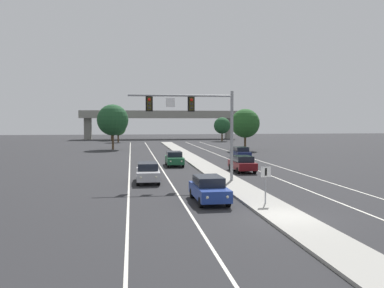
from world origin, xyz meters
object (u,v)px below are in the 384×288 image
(car_oncoming_blue, at_px, (209,189))
(tree_far_right_a, at_px, (245,123))
(car_receding_darkred, at_px, (242,163))
(tree_far_left_b, at_px, (111,126))
(overhead_signal_mast, at_px, (199,116))
(car_oncoming_silver, at_px, (148,172))
(tree_far_left_a, at_px, (113,120))
(tree_far_left_c, at_px, (118,128))
(car_oncoming_green, at_px, (174,158))
(tree_far_right_c, at_px, (222,126))
(median_sign_post, at_px, (266,179))
(car_receding_navy, at_px, (241,153))

(car_oncoming_blue, height_order, tree_far_right_a, tree_far_right_a)
(car_receding_darkred, height_order, tree_far_right_a, tree_far_right_a)
(car_oncoming_blue, relative_size, tree_far_left_b, 0.81)
(overhead_signal_mast, xyz_separation_m, car_oncoming_silver, (-4.01, 0.89, -4.56))
(tree_far_left_a, xyz_separation_m, tree_far_left_c, (0.18, 23.27, -1.73))
(car_oncoming_green, bearing_deg, tree_far_right_c, 71.97)
(car_oncoming_blue, relative_size, tree_far_right_a, 0.65)
(tree_far_right_a, bearing_deg, median_sign_post, -104.24)
(tree_far_left_a, xyz_separation_m, tree_far_left_b, (-1.74, 32.68, -1.44))
(car_oncoming_blue, relative_size, tree_far_left_a, 0.58)
(tree_far_right_c, bearing_deg, car_receding_navy, -99.60)
(car_oncoming_silver, relative_size, tree_far_left_c, 0.87)
(overhead_signal_mast, relative_size, tree_far_right_a, 1.21)
(tree_far_left_b, bearing_deg, car_receding_darkred, -76.77)
(median_sign_post, height_order, tree_far_left_a, tree_far_left_a)
(overhead_signal_mast, distance_m, car_receding_navy, 21.96)
(car_receding_darkred, height_order, car_receding_navy, same)
(overhead_signal_mast, bearing_deg, car_oncoming_silver, 167.45)
(overhead_signal_mast, height_order, tree_far_left_c, overhead_signal_mast)
(tree_far_left_b, xyz_separation_m, tree_far_right_c, (26.70, -7.41, 0.14))
(tree_far_right_a, bearing_deg, car_oncoming_green, -123.36)
(car_oncoming_blue, bearing_deg, car_receding_darkred, 67.06)
(car_receding_darkred, bearing_deg, median_sign_post, -100.58)
(tree_far_left_b, bearing_deg, tree_far_right_c, -15.51)
(median_sign_post, xyz_separation_m, car_receding_navy, (6.33, 28.95, -0.77))
(tree_far_left_a, bearing_deg, median_sign_post, -77.55)
(tree_far_right_a, bearing_deg, car_oncoming_silver, -117.76)
(overhead_signal_mast, xyz_separation_m, tree_far_left_a, (-8.46, 40.01, -0.28))
(tree_far_right_a, relative_size, tree_far_left_b, 1.24)
(car_receding_navy, distance_m, tree_far_left_b, 56.44)
(tree_far_right_a, bearing_deg, tree_far_left_a, 164.79)
(car_receding_navy, distance_m, tree_far_left_c, 46.95)
(tree_far_right_a, height_order, tree_far_left_a, tree_far_left_a)
(overhead_signal_mast, bearing_deg, tree_far_right_a, 68.45)
(car_oncoming_silver, bearing_deg, tree_far_left_c, 93.92)
(tree_far_right_c, bearing_deg, tree_far_left_a, -134.64)
(car_receding_darkred, bearing_deg, car_oncoming_blue, -112.94)
(tree_far_left_c, height_order, tree_far_right_c, tree_far_right_c)
(car_oncoming_silver, height_order, car_receding_navy, same)
(tree_far_left_b, xyz_separation_m, tree_far_left_c, (1.92, -9.42, -0.29))
(car_oncoming_green, height_order, tree_far_right_a, tree_far_right_a)
(tree_far_left_c, relative_size, tree_far_right_c, 0.89)
(overhead_signal_mast, height_order, car_oncoming_blue, overhead_signal_mast)
(tree_far_left_c, bearing_deg, overhead_signal_mast, -82.54)
(tree_far_left_c, bearing_deg, car_oncoming_silver, -86.08)
(tree_far_left_c, bearing_deg, median_sign_post, -81.60)
(car_oncoming_silver, relative_size, tree_far_left_b, 0.80)
(car_receding_navy, relative_size, tree_far_left_c, 0.87)
(car_receding_darkred, bearing_deg, tree_far_left_a, 112.40)
(tree_far_left_a, bearing_deg, tree_far_right_a, -15.21)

